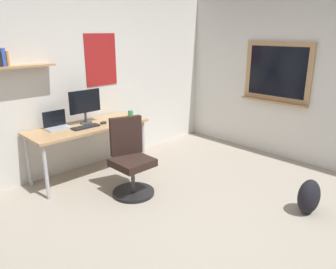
# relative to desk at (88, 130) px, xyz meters

# --- Properties ---
(ground_plane) EXTENTS (5.20, 5.20, 0.00)m
(ground_plane) POSITION_rel_desk_xyz_m (0.20, -2.05, -0.66)
(ground_plane) COLOR #9E9384
(ground_plane) RESTS_ON ground
(wall_back) EXTENTS (5.00, 0.30, 2.60)m
(wall_back) POSITION_rel_desk_xyz_m (0.20, 0.40, 0.64)
(wall_back) COLOR silver
(wall_back) RESTS_ON ground
(wall_right) EXTENTS (0.22, 5.00, 2.60)m
(wall_right) POSITION_rel_desk_xyz_m (2.65, -2.03, 0.64)
(wall_right) COLOR silver
(wall_right) RESTS_ON ground
(desk) EXTENTS (1.63, 0.64, 0.73)m
(desk) POSITION_rel_desk_xyz_m (0.00, 0.00, 0.00)
(desk) COLOR tan
(desk) RESTS_ON ground
(office_chair) EXTENTS (0.52, 0.54, 0.95)m
(office_chair) POSITION_rel_desk_xyz_m (0.08, -0.82, -0.25)
(office_chair) COLOR black
(office_chair) RESTS_ON ground
(laptop) EXTENTS (0.31, 0.21, 0.23)m
(laptop) POSITION_rel_desk_xyz_m (-0.37, 0.15, 0.12)
(laptop) COLOR #ADAFB5
(laptop) RESTS_ON desk
(monitor_primary) EXTENTS (0.46, 0.17, 0.46)m
(monitor_primary) POSITION_rel_desk_xyz_m (0.04, 0.10, 0.34)
(monitor_primary) COLOR #38383D
(monitor_primary) RESTS_ON desk
(keyboard) EXTENTS (0.37, 0.13, 0.02)m
(keyboard) POSITION_rel_desk_xyz_m (-0.08, -0.08, 0.08)
(keyboard) COLOR black
(keyboard) RESTS_ON desk
(computer_mouse) EXTENTS (0.10, 0.06, 0.03)m
(computer_mouse) POSITION_rel_desk_xyz_m (0.20, -0.08, 0.08)
(computer_mouse) COLOR #262628
(computer_mouse) RESTS_ON desk
(coffee_mug) EXTENTS (0.08, 0.08, 0.09)m
(coffee_mug) POSITION_rel_desk_xyz_m (0.71, -0.03, 0.11)
(coffee_mug) COLOR #338C4C
(coffee_mug) RESTS_ON desk
(backpack) EXTENTS (0.32, 0.22, 0.40)m
(backpack) POSITION_rel_desk_xyz_m (1.18, -2.59, -0.46)
(backpack) COLOR black
(backpack) RESTS_ON ground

